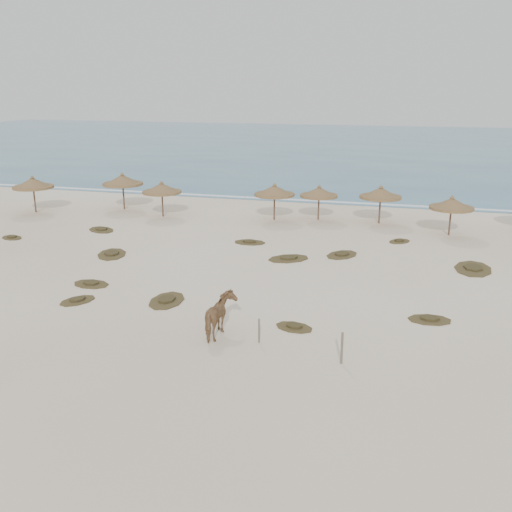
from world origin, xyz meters
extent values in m
plane|color=#F4E3C9|center=(0.00, 0.00, 0.00)|extent=(160.00, 160.00, 0.00)
cube|color=#2A5F7E|center=(0.00, 75.00, 0.00)|extent=(200.00, 100.00, 0.01)
cube|color=silver|center=(0.00, 26.00, 0.00)|extent=(70.00, 0.60, 0.01)
cylinder|color=brown|center=(-18.53, 15.85, 1.08)|extent=(0.12, 0.12, 2.15)
cylinder|color=brown|center=(-18.53, 15.85, 1.97)|extent=(3.44, 3.44, 0.18)
cone|color=brown|center=(-18.53, 15.85, 2.30)|extent=(3.33, 3.33, 0.77)
cone|color=brown|center=(-18.53, 15.85, 2.76)|extent=(0.37, 0.37, 0.23)
cylinder|color=brown|center=(-12.45, 18.73, 1.10)|extent=(0.13, 0.13, 2.20)
cylinder|color=brown|center=(-12.45, 18.73, 2.01)|extent=(3.89, 3.89, 0.19)
cone|color=brown|center=(-12.45, 18.73, 2.35)|extent=(3.76, 3.76, 0.78)
cone|color=brown|center=(-12.45, 18.73, 2.83)|extent=(0.38, 0.38, 0.23)
cylinder|color=brown|center=(-8.37, 17.06, 1.01)|extent=(0.12, 0.12, 2.03)
cylinder|color=brown|center=(-8.37, 17.06, 1.85)|extent=(3.42, 3.42, 0.17)
cone|color=brown|center=(-8.37, 17.06, 2.17)|extent=(3.30, 3.30, 0.72)
cone|color=brown|center=(-8.37, 17.06, 2.60)|extent=(0.35, 0.35, 0.21)
cylinder|color=brown|center=(-0.05, 18.19, 1.02)|extent=(0.12, 0.12, 2.05)
cylinder|color=brown|center=(-0.05, 18.19, 1.87)|extent=(3.84, 3.84, 0.18)
cone|color=brown|center=(-0.05, 18.19, 2.19)|extent=(3.71, 3.71, 0.73)
cone|color=brown|center=(-0.05, 18.19, 2.63)|extent=(0.35, 0.35, 0.21)
cylinder|color=brown|center=(3.04, 19.12, 0.97)|extent=(0.11, 0.11, 1.94)
cylinder|color=brown|center=(3.04, 19.12, 1.77)|extent=(3.08, 3.08, 0.17)
cone|color=brown|center=(3.04, 19.12, 2.07)|extent=(2.98, 2.98, 0.69)
cone|color=brown|center=(3.04, 19.12, 2.49)|extent=(0.33, 0.33, 0.20)
cylinder|color=brown|center=(7.41, 19.15, 1.03)|extent=(0.12, 0.12, 2.07)
cylinder|color=brown|center=(7.41, 19.15, 1.89)|extent=(3.09, 3.09, 0.18)
cone|color=brown|center=(7.41, 19.15, 2.21)|extent=(2.99, 2.99, 0.74)
cone|color=brown|center=(7.41, 19.15, 2.66)|extent=(0.35, 0.35, 0.22)
cylinder|color=brown|center=(12.06, 16.87, 1.00)|extent=(0.11, 0.11, 1.99)
cylinder|color=brown|center=(12.06, 16.87, 1.82)|extent=(3.78, 3.78, 0.17)
cone|color=brown|center=(12.06, 16.87, 2.14)|extent=(3.65, 3.65, 0.71)
cone|color=brown|center=(12.06, 16.87, 2.56)|extent=(0.34, 0.34, 0.21)
imported|color=olive|center=(2.68, -2.04, 0.84)|extent=(0.94, 2.01, 1.68)
cylinder|color=#645C4B|center=(7.54, -3.07, 0.59)|extent=(0.11, 0.11, 1.18)
cylinder|color=#645C4B|center=(4.29, -2.19, 0.49)|extent=(0.09, 0.09, 0.97)
camera|label=1|loc=(9.46, -21.42, 9.40)|focal=40.00mm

